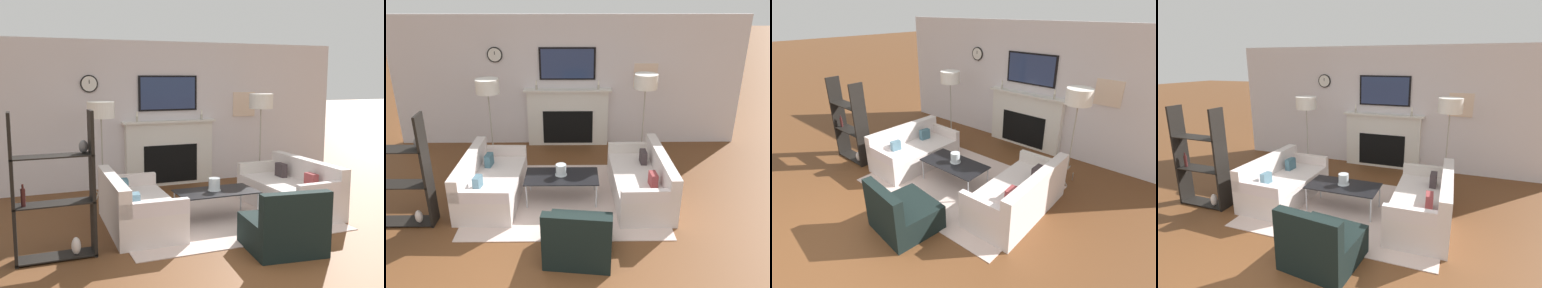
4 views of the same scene
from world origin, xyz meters
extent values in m
cube|color=silver|center=(0.00, 4.72, 1.35)|extent=(7.28, 0.07, 2.70)
cube|color=silver|center=(0.00, 4.60, 0.60)|extent=(1.70, 0.16, 1.19)
cube|color=black|center=(0.00, 4.52, 0.42)|extent=(1.05, 0.01, 0.72)
cube|color=silver|center=(0.00, 4.58, 1.21)|extent=(1.82, 0.22, 0.04)
cylinder|color=#B2AD9E|center=(-0.64, 4.55, 1.28)|extent=(0.04, 0.04, 0.10)
cylinder|color=white|center=(-0.64, 4.55, 1.38)|extent=(0.03, 0.03, 0.09)
cylinder|color=#B2AD9E|center=(0.64, 4.55, 1.28)|extent=(0.04, 0.04, 0.10)
cylinder|color=white|center=(0.64, 4.55, 1.38)|extent=(0.03, 0.03, 0.09)
cube|color=black|center=(0.00, 4.67, 1.74)|extent=(1.15, 0.04, 0.66)
cube|color=navy|center=(0.00, 4.65, 1.74)|extent=(1.07, 0.01, 0.59)
cylinder|color=black|center=(-1.46, 4.67, 1.93)|extent=(0.31, 0.02, 0.31)
cylinder|color=silver|center=(-1.46, 4.66, 1.93)|extent=(0.26, 0.00, 0.26)
cube|color=black|center=(-1.46, 4.65, 1.96)|extent=(0.01, 0.00, 0.07)
cube|color=beige|center=(1.61, 4.67, 1.50)|extent=(0.48, 0.02, 0.48)
cube|color=beige|center=(0.00, 2.36, 0.01)|extent=(3.06, 2.33, 0.01)
cube|color=silver|center=(-1.18, 2.36, 0.20)|extent=(0.91, 1.70, 0.40)
cube|color=silver|center=(-1.54, 2.37, 0.57)|extent=(0.20, 1.68, 0.34)
cube|color=beige|center=(-1.16, 3.15, 0.49)|extent=(0.87, 0.12, 0.18)
cube|color=silver|center=(-1.20, 1.57, 0.49)|extent=(0.87, 0.12, 0.18)
cube|color=#3C5F6E|center=(-1.30, 2.73, 0.50)|extent=(0.12, 0.22, 0.21)
cube|color=#476979|center=(-1.32, 1.99, 0.49)|extent=(0.13, 0.20, 0.18)
cube|color=silver|center=(1.18, 2.36, 0.22)|extent=(0.87, 1.79, 0.43)
cube|color=silver|center=(1.52, 2.37, 0.60)|extent=(0.19, 1.78, 0.34)
cube|color=silver|center=(1.20, 1.52, 0.52)|extent=(0.84, 0.12, 0.18)
cube|color=beige|center=(1.17, 3.20, 0.52)|extent=(0.84, 0.12, 0.18)
cube|color=brown|center=(1.32, 1.97, 0.53)|extent=(0.12, 0.22, 0.21)
cube|color=#392F31|center=(1.30, 2.76, 0.54)|extent=(0.10, 0.22, 0.22)
cube|color=black|center=(0.20, 0.98, 0.19)|extent=(0.92, 0.89, 0.38)
cube|color=black|center=(0.16, 0.66, 0.58)|extent=(0.85, 0.23, 0.40)
cube|color=black|center=(-0.07, 2.30, 0.42)|extent=(1.16, 0.61, 0.02)
cylinder|color=#B7B7BC|center=(-0.61, 2.04, 0.20)|extent=(0.02, 0.02, 0.41)
cylinder|color=#B7B7BC|center=(0.47, 2.04, 0.20)|extent=(0.02, 0.02, 0.41)
cylinder|color=#B7B7BC|center=(-0.61, 2.57, 0.20)|extent=(0.02, 0.02, 0.41)
cylinder|color=#B7B7BC|center=(0.47, 2.57, 0.20)|extent=(0.02, 0.02, 0.41)
cylinder|color=silver|center=(-0.08, 2.34, 0.51)|extent=(0.17, 0.17, 0.18)
cylinder|color=silver|center=(-0.08, 2.34, 0.47)|extent=(0.09, 0.09, 0.10)
cylinder|color=silver|center=(-0.08, 2.34, 0.43)|extent=(0.19, 0.19, 0.01)
cylinder|color=#9E998E|center=(-1.33, 3.72, 0.13)|extent=(0.09, 0.23, 0.27)
cylinder|color=#9E998E|center=(-1.52, 3.76, 0.13)|extent=(0.17, 0.19, 0.27)
cylinder|color=#9E998E|center=(-1.46, 3.58, 0.13)|extent=(0.23, 0.07, 0.27)
cylinder|color=#9E998E|center=(-1.44, 3.69, 0.83)|extent=(0.02, 0.02, 1.15)
cylinder|color=white|center=(-1.44, 3.69, 1.53)|extent=(0.43, 0.43, 0.26)
cylinder|color=#9E998E|center=(1.54, 3.72, 0.13)|extent=(0.09, 0.23, 0.28)
cylinder|color=#9E998E|center=(1.36, 3.76, 0.13)|extent=(0.17, 0.19, 0.28)
cylinder|color=#9E998E|center=(1.41, 3.58, 0.13)|extent=(0.23, 0.07, 0.28)
cylinder|color=#9E998E|center=(1.44, 3.69, 0.87)|extent=(0.02, 0.02, 1.21)
cylinder|color=white|center=(1.44, 3.69, 1.61)|extent=(0.43, 0.43, 0.27)
cube|color=black|center=(-1.91, 1.66, 0.84)|extent=(0.04, 0.28, 1.68)
cube|color=black|center=(-2.33, 1.66, 0.03)|extent=(0.89, 0.28, 0.02)
cube|color=black|center=(-2.33, 1.66, 0.64)|extent=(0.89, 0.28, 0.01)
cube|color=black|center=(-2.33, 1.66, 1.18)|extent=(0.89, 0.28, 0.02)
ellipsoid|color=silver|center=(-2.12, 1.62, 0.14)|extent=(0.11, 0.11, 0.20)
ellipsoid|color=slate|center=(-1.99, 1.72, 1.26)|extent=(0.11, 0.11, 0.14)
camera|label=1|loc=(-2.66, -3.40, 2.04)|focal=42.00mm
camera|label=2|loc=(0.14, -2.96, 3.23)|focal=35.00mm
camera|label=3|loc=(3.11, -1.12, 2.92)|focal=28.00mm
camera|label=4|loc=(1.58, -1.88, 2.35)|focal=28.00mm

